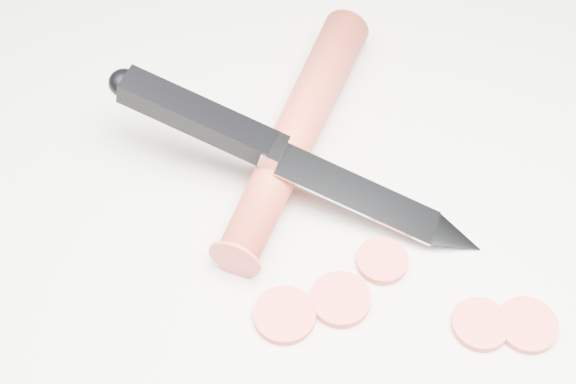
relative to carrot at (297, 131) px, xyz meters
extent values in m
plane|color=silver|center=(0.02, -0.10, -0.02)|extent=(2.40, 2.40, 0.00)
cylinder|color=red|center=(0.00, 0.00, 0.00)|extent=(0.16, 0.20, 0.03)
cylinder|color=#E6483C|center=(-0.04, -0.13, -0.02)|extent=(0.04, 0.04, 0.01)
cylinder|color=#E6483C|center=(-0.01, -0.13, -0.01)|extent=(0.04, 0.04, 0.01)
cylinder|color=#E6483C|center=(0.07, -0.17, -0.01)|extent=(0.04, 0.04, 0.01)
cylinder|color=#E6483C|center=(0.10, -0.18, -0.02)|extent=(0.04, 0.04, 0.01)
cylinder|color=#E6483C|center=(0.03, -0.11, -0.01)|extent=(0.03, 0.03, 0.01)
camera|label=1|loc=(-0.10, -0.35, 0.43)|focal=50.00mm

